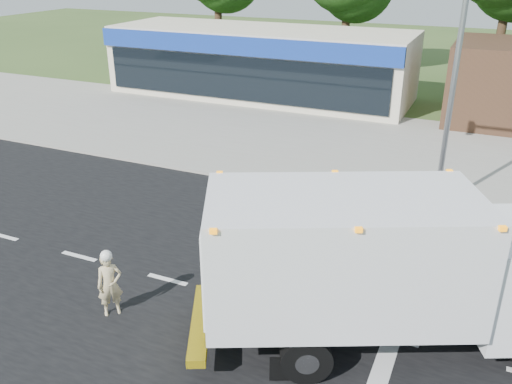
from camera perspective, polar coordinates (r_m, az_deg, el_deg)
ground at (r=13.75m, az=1.54°, el=-12.03°), size 120.00×120.00×0.00m
road_asphalt at (r=13.75m, az=1.54°, el=-12.01°), size 60.00×14.00×0.02m
sidewalk at (r=20.61m, az=10.32°, el=0.62°), size 60.00×2.40×0.12m
parking_apron at (r=25.96m, az=13.53°, el=5.14°), size 60.00×9.00×0.02m
lane_markings at (r=12.38m, az=5.07°, el=-16.76°), size 55.20×7.00×0.01m
ems_box_truck at (r=11.77m, az=13.26°, el=-7.23°), size 8.53×5.78×3.65m
emergency_worker at (r=13.52m, az=-15.16°, el=-9.24°), size 0.70×0.70×1.75m
retail_strip_mall at (r=33.55m, az=0.41°, el=13.50°), size 18.00×6.20×4.00m
traffic_signal_pole at (r=18.28m, az=18.30°, el=12.84°), size 3.51×0.25×8.00m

